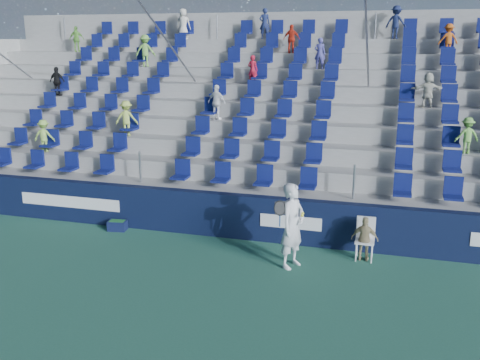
{
  "coord_description": "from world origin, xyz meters",
  "views": [
    {
      "loc": [
        3.85,
        -9.86,
        5.15
      ],
      "look_at": [
        0.2,
        2.8,
        1.7
      ],
      "focal_mm": 40.0,
      "sensor_mm": 36.0,
      "label": 1
    }
  ],
  "objects": [
    {
      "name": "tennis_player",
      "position": [
        1.79,
        1.67,
        1.01
      ],
      "size": [
        0.77,
        0.87,
        2.02
      ],
      "color": "silver",
      "rests_on": "ground"
    },
    {
      "name": "line_judge",
      "position": [
        3.4,
        2.5,
        0.55
      ],
      "size": [
        0.66,
        0.31,
        1.09
      ],
      "primitive_type": "imported",
      "rotation": [
        0.0,
        0.0,
        3.07
      ],
      "color": "tan",
      "rests_on": "ground"
    },
    {
      "name": "ground",
      "position": [
        0.0,
        0.0,
        0.0
      ],
      "size": [
        70.0,
        70.0,
        0.0
      ],
      "primitive_type": "plane",
      "color": "#29614C",
      "rests_on": "ground"
    },
    {
      "name": "grandstand",
      "position": [
        -0.0,
        8.24,
        2.14
      ],
      "size": [
        24.0,
        8.17,
        6.63
      ],
      "color": "#9D9D98",
      "rests_on": "ground"
    },
    {
      "name": "line_judge_chair",
      "position": [
        3.4,
        2.66,
        0.59
      ],
      "size": [
        0.45,
        0.46,
        1.03
      ],
      "color": "white",
      "rests_on": "ground"
    },
    {
      "name": "ball_bin",
      "position": [
        -3.35,
        2.75,
        0.15
      ],
      "size": [
        0.54,
        0.39,
        0.28
      ],
      "color": "#0F1639",
      "rests_on": "ground"
    },
    {
      "name": "sponsor_wall",
      "position": [
        0.0,
        3.15,
        0.6
      ],
      "size": [
        24.0,
        0.32,
        1.2
      ],
      "color": "black",
      "rests_on": "ground"
    }
  ]
}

